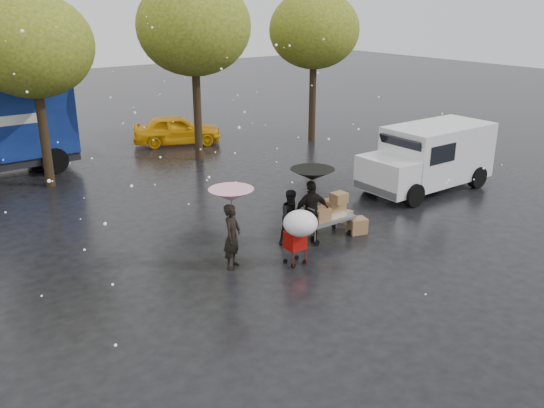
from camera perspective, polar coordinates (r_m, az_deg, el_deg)
ground at (r=14.79m, az=3.44°, el=-5.34°), size 90.00×90.00×0.00m
person_pink at (r=14.00m, az=-3.96°, el=-3.20°), size 0.71×0.66×1.64m
person_middle at (r=15.33m, az=2.00°, el=-1.32°), size 0.86×0.74×1.51m
person_black at (r=15.38m, az=3.93°, el=-0.81°), size 1.10×0.67×1.75m
umbrella_pink at (r=13.63m, az=-4.06°, el=0.88°), size 1.09×1.09×2.02m
umbrella_black at (r=15.05m, az=4.02°, el=2.92°), size 1.17×1.17×2.08m
vendor_cart at (r=15.88m, az=5.66°, el=-0.77°), size 1.52×0.80×1.27m
shopping_cart at (r=13.92m, az=2.75°, el=-2.21°), size 0.84×0.84×1.46m
white_van at (r=20.48m, az=15.34°, el=4.58°), size 4.91×2.18×2.20m
box_ground_near at (r=16.38m, az=8.44°, el=-2.14°), size 0.57×0.51×0.44m
box_ground_far at (r=17.18m, az=7.25°, el=-1.24°), size 0.49×0.43×0.32m
yellow_taxi at (r=26.53m, az=-9.39°, el=7.28°), size 4.22×3.03×1.34m
tree_row at (r=21.89m, az=-14.82°, el=15.86°), size 21.60×4.40×7.12m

